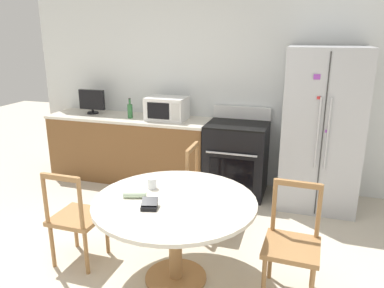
% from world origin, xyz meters
% --- Properties ---
extents(back_wall, '(5.20, 0.10, 2.60)m').
position_xyz_m(back_wall, '(0.00, 2.65, 1.30)').
color(back_wall, silver).
rests_on(back_wall, ground_plane).
extents(kitchen_counter, '(2.27, 0.64, 0.90)m').
position_xyz_m(kitchen_counter, '(-1.08, 2.29, 0.45)').
color(kitchen_counter, brown).
rests_on(kitchen_counter, ground_plane).
extents(refrigerator, '(0.87, 0.76, 1.86)m').
position_xyz_m(refrigerator, '(1.43, 2.22, 0.93)').
color(refrigerator, '#B2B5BA').
rests_on(refrigerator, ground_plane).
extents(oven_range, '(0.75, 0.68, 1.08)m').
position_xyz_m(oven_range, '(0.44, 2.26, 0.47)').
color(oven_range, black).
rests_on(oven_range, ground_plane).
extents(microwave, '(0.52, 0.38, 0.30)m').
position_xyz_m(microwave, '(-0.51, 2.29, 1.05)').
color(microwave, white).
rests_on(microwave, kitchen_counter).
extents(countertop_tv, '(0.38, 0.16, 0.34)m').
position_xyz_m(countertop_tv, '(-1.66, 2.33, 1.08)').
color(countertop_tv, black).
rests_on(countertop_tv, kitchen_counter).
extents(counter_bottle, '(0.07, 0.07, 0.27)m').
position_xyz_m(counter_bottle, '(-1.02, 2.23, 1.00)').
color(counter_bottle, '#2D6B38').
rests_on(counter_bottle, kitchen_counter).
extents(dining_table, '(1.31, 1.31, 0.73)m').
position_xyz_m(dining_table, '(0.31, 0.32, 0.61)').
color(dining_table, beige).
rests_on(dining_table, ground_plane).
extents(dining_chair_right, '(0.44, 0.44, 0.90)m').
position_xyz_m(dining_chair_right, '(1.23, 0.43, 0.43)').
color(dining_chair_right, '#9E7042').
rests_on(dining_chair_right, ground_plane).
extents(dining_chair_far, '(0.42, 0.42, 0.90)m').
position_xyz_m(dining_chair_far, '(0.33, 1.25, 0.43)').
color(dining_chair_far, '#9E7042').
rests_on(dining_chair_far, ground_plane).
extents(dining_chair_left, '(0.42, 0.42, 0.90)m').
position_xyz_m(dining_chair_left, '(-0.61, 0.30, 0.43)').
color(dining_chair_left, '#9E7042').
rests_on(dining_chair_left, ground_plane).
extents(candle_glass, '(0.08, 0.08, 0.09)m').
position_xyz_m(candle_glass, '(0.05, 0.48, 0.77)').
color(candle_glass, silver).
rests_on(candle_glass, dining_table).
extents(folded_napkin, '(0.19, 0.10, 0.05)m').
position_xyz_m(folded_napkin, '(-0.01, 0.26, 0.76)').
color(folded_napkin, beige).
rests_on(folded_napkin, dining_table).
extents(wallet, '(0.15, 0.15, 0.07)m').
position_xyz_m(wallet, '(0.18, 0.13, 0.76)').
color(wallet, black).
rests_on(wallet, dining_table).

